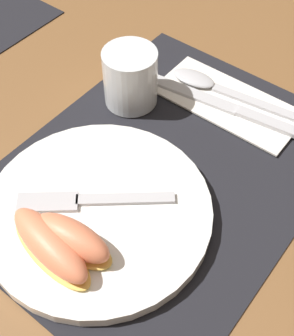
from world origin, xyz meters
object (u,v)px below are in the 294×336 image
at_px(fork, 85,202).
at_px(citrus_wedge_0, 50,245).
at_px(juice_glass, 130,80).
at_px(spoon, 210,84).
at_px(plate, 98,211).
at_px(citrus_wedge_1, 72,239).
at_px(knife, 227,107).

height_order(fork, citrus_wedge_0, citrus_wedge_0).
distance_m(juice_glass, spoon, 0.12).
distance_m(plate, citrus_wedge_1, 0.06).
xyz_separation_m(spoon, citrus_wedge_0, (-0.34, -0.02, 0.02)).
relative_size(fork, citrus_wedge_1, 1.53).
relative_size(plate, knife, 1.19).
xyz_separation_m(plate, knife, (0.25, -0.02, -0.00)).
bearing_deg(plate, fork, 104.14).
xyz_separation_m(juice_glass, spoon, (0.09, -0.08, -0.03)).
bearing_deg(citrus_wedge_1, citrus_wedge_0, 145.82).
height_order(plate, citrus_wedge_1, citrus_wedge_1).
bearing_deg(spoon, juice_glass, 139.58).
height_order(plate, citrus_wedge_0, citrus_wedge_0).
height_order(juice_glass, knife, juice_glass).
bearing_deg(knife, spoon, 62.83).
distance_m(juice_glass, fork, 0.20).
distance_m(knife, citrus_wedge_1, 0.30).
height_order(juice_glass, citrus_wedge_1, juice_glass).
relative_size(knife, citrus_wedge_1, 2.20).
distance_m(plate, spoon, 0.27).
height_order(fork, citrus_wedge_1, citrus_wedge_1).
height_order(juice_glass, fork, juice_glass).
xyz_separation_m(fork, citrus_wedge_0, (-0.07, -0.02, 0.01)).
distance_m(knife, citrus_wedge_0, 0.32).
height_order(spoon, fork, fork).
bearing_deg(spoon, knife, -117.17).
bearing_deg(citrus_wedge_0, knife, -4.42).
bearing_deg(juice_glass, fork, -156.51).
bearing_deg(fork, knife, -9.31).
xyz_separation_m(plate, citrus_wedge_1, (-0.05, -0.01, 0.02)).
xyz_separation_m(juice_glass, fork, (-0.18, -0.08, -0.02)).
bearing_deg(spoon, citrus_wedge_0, -176.78).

